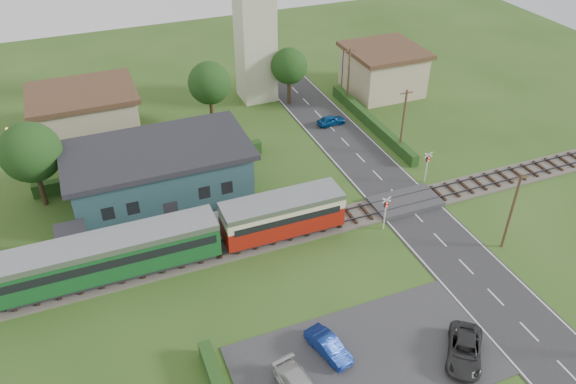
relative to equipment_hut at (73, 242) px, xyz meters
name	(u,v)px	position (x,y,z in m)	size (l,w,h in m)	color
ground	(312,244)	(18.00, -5.20, -1.75)	(120.00, 120.00, 0.00)	#2D4C19
railway_track	(303,229)	(18.00, -3.20, -1.64)	(76.00, 3.20, 0.49)	#4C443D
road	(417,216)	(28.00, -5.20, -1.72)	(6.00, 70.00, 0.05)	#28282B
car_park	(366,361)	(16.50, -17.20, -1.71)	(17.00, 9.00, 0.08)	#333335
crossing_deck	(405,202)	(28.00, -3.20, -1.52)	(6.20, 3.40, 0.45)	#333335
platform	(177,233)	(8.00, 0.00, -1.52)	(30.00, 3.00, 0.45)	gray
equipment_hut	(73,242)	(0.00, 0.00, 0.00)	(2.30, 2.30, 2.55)	beige
station_building	(160,173)	(8.00, 5.79, 0.95)	(16.00, 9.00, 5.30)	#28474D
train	(66,266)	(-0.61, -3.20, 0.43)	(43.20, 2.90, 3.40)	#232328
church_tower	(254,13)	(23.00, 22.80, 8.48)	(6.00, 6.00, 17.60)	beige
house_west	(86,115)	(3.00, 19.80, 1.04)	(10.80, 8.80, 5.50)	tan
house_east	(383,69)	(38.00, 18.80, 1.05)	(8.80, 8.80, 5.50)	tan
hedge_roadside	(371,122)	(32.20, 10.80, -1.15)	(0.80, 18.00, 1.20)	#193814
hedge_station	(153,167)	(8.00, 10.30, -1.10)	(22.00, 0.80, 1.30)	#193814
tree_a	(31,153)	(-2.00, 8.80, 3.63)	(5.20, 5.20, 8.00)	#332316
tree_b	(209,83)	(16.00, 17.80, 3.27)	(4.60, 4.60, 7.34)	#332316
tree_c	(289,66)	(26.00, 19.80, 2.91)	(4.20, 4.20, 6.78)	#332316
utility_pole_b	(512,211)	(32.20, -11.20, 1.88)	(1.40, 0.22, 7.00)	#473321
utility_pole_c	(403,121)	(32.20, 4.80, 1.88)	(1.40, 0.22, 7.00)	#473321
utility_pole_d	(348,76)	(32.20, 16.80, 1.88)	(1.40, 0.22, 7.00)	#473321
crossing_signal_near	(386,208)	(24.40, -5.61, 0.39)	(0.84, 0.28, 3.28)	silver
crossing_signal_far	(427,163)	(31.60, -0.81, 0.39)	(0.84, 0.28, 3.28)	silver
streetlamp_west	(13,148)	(-4.00, 14.80, 1.29)	(0.30, 0.30, 5.15)	#3F3F47
streetlamp_east	(343,64)	(34.00, 21.80, 1.29)	(0.30, 0.30, 5.15)	#3F3F47
car_on_road	(331,120)	(28.28, 12.88, -1.15)	(1.29, 3.20, 1.09)	navy
car_park_blue	(328,346)	(14.49, -15.70, -1.06)	(1.28, 3.66, 1.21)	navy
car_park_dark	(465,350)	(22.50, -19.29, -1.03)	(2.13, 4.61, 1.28)	#2B2B2C
pedestrian_near	(246,210)	(13.88, -0.49, -0.44)	(0.62, 0.41, 1.71)	gray
pedestrian_far	(115,242)	(3.06, -0.53, -0.48)	(0.79, 0.62, 1.63)	gray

